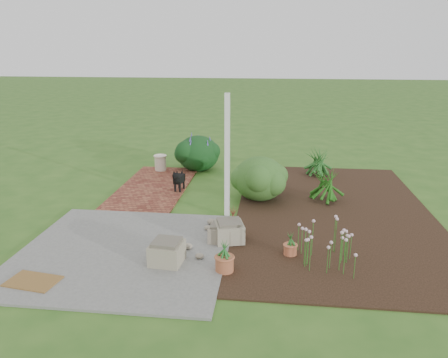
# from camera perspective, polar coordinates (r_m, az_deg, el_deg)

# --- Properties ---
(ground) EXTENTS (80.00, 80.00, 0.00)m
(ground) POSITION_cam_1_polar(r_m,az_deg,el_deg) (8.96, -1.58, -4.99)
(ground) COLOR #2F5B1C
(ground) RESTS_ON ground
(concrete_patio) EXTENTS (3.50, 3.50, 0.04)m
(concrete_patio) POSITION_cam_1_polar(r_m,az_deg,el_deg) (7.68, -12.90, -9.17)
(concrete_patio) COLOR slate
(concrete_patio) RESTS_ON ground
(brick_path) EXTENTS (1.60, 3.50, 0.04)m
(brick_path) POSITION_cam_1_polar(r_m,az_deg,el_deg) (10.91, -9.11, -1.01)
(brick_path) COLOR maroon
(brick_path) RESTS_ON ground
(garden_bed) EXTENTS (4.00, 7.00, 0.03)m
(garden_bed) POSITION_cam_1_polar(r_m,az_deg,el_deg) (9.42, 14.14, -4.29)
(garden_bed) COLOR black
(garden_bed) RESTS_ON ground
(veranda_post) EXTENTS (0.10, 0.10, 2.50)m
(veranda_post) POSITION_cam_1_polar(r_m,az_deg,el_deg) (8.63, 0.43, 2.89)
(veranda_post) COLOR white
(veranda_post) RESTS_ON ground
(stone_trough_near) EXTENTS (0.54, 0.54, 0.33)m
(stone_trough_near) POSITION_cam_1_polar(r_m,az_deg,el_deg) (7.08, -7.47, -9.56)
(stone_trough_near) COLOR gray
(stone_trough_near) RESTS_ON concrete_patio
(stone_trough_mid) EXTENTS (0.45, 0.45, 0.27)m
(stone_trough_mid) POSITION_cam_1_polar(r_m,az_deg,el_deg) (7.77, -0.33, -7.12)
(stone_trough_mid) COLOR gray
(stone_trough_mid) RESTS_ON concrete_patio
(stone_trough_far) EXTENTS (0.59, 0.59, 0.32)m
(stone_trough_far) POSITION_cam_1_polar(r_m,az_deg,el_deg) (7.77, 0.70, -6.94)
(stone_trough_far) COLOR gray
(stone_trough_far) RESTS_ON concrete_patio
(coir_doormat) EXTENTS (0.80, 0.57, 0.02)m
(coir_doormat) POSITION_cam_1_polar(r_m,az_deg,el_deg) (7.14, -23.69, -12.12)
(coir_doormat) COLOR brown
(coir_doormat) RESTS_ON concrete_patio
(black_dog) EXTENTS (0.22, 0.58, 0.50)m
(black_dog) POSITION_cam_1_polar(r_m,az_deg,el_deg) (10.39, -5.96, 0.03)
(black_dog) COLOR black
(black_dog) RESTS_ON brick_path
(cream_ceramic_urn) EXTENTS (0.33, 0.33, 0.42)m
(cream_ceramic_urn) POSITION_cam_1_polar(r_m,az_deg,el_deg) (12.22, -8.31, 2.10)
(cream_ceramic_urn) COLOR beige
(cream_ceramic_urn) RESTS_ON brick_path
(evergreen_shrub) EXTENTS (1.31, 1.31, 1.00)m
(evergreen_shrub) POSITION_cam_1_polar(r_m,az_deg,el_deg) (9.81, 4.69, 0.21)
(evergreen_shrub) COLOR #0F3C14
(evergreen_shrub) RESTS_ON garden_bed
(agapanthus_clump_back) EXTENTS (1.25, 1.25, 0.90)m
(agapanthus_clump_back) POSITION_cam_1_polar(r_m,az_deg,el_deg) (9.90, 13.11, -0.34)
(agapanthus_clump_back) COLOR #0E3F0B
(agapanthus_clump_back) RESTS_ON garden_bed
(agapanthus_clump_front) EXTENTS (1.20, 1.20, 0.83)m
(agapanthus_clump_front) POSITION_cam_1_polar(r_m,az_deg,el_deg) (11.90, 12.13, 2.48)
(agapanthus_clump_front) COLOR #113617
(agapanthus_clump_front) RESTS_ON garden_bed
(pink_flower_patch) EXTENTS (1.30, 1.30, 0.63)m
(pink_flower_patch) POSITION_cam_1_polar(r_m,az_deg,el_deg) (7.14, 13.22, -8.39)
(pink_flower_patch) COLOR #113D0F
(pink_flower_patch) RESTS_ON garden_bed
(terracotta_pot_bronze) EXTENTS (0.34, 0.34, 0.23)m
(terracotta_pot_bronze) POSITION_cam_1_polar(r_m,az_deg,el_deg) (8.01, 1.18, -6.59)
(terracotta_pot_bronze) COLOR #A64F38
(terracotta_pot_bronze) RESTS_ON garden_bed
(terracotta_pot_small_left) EXTENTS (0.25, 0.25, 0.18)m
(terracotta_pot_small_left) POSITION_cam_1_polar(r_m,az_deg,el_deg) (7.41, 8.65, -9.07)
(terracotta_pot_small_left) COLOR #B9613E
(terracotta_pot_small_left) RESTS_ON garden_bed
(terracotta_pot_small_right) EXTENTS (0.36, 0.36, 0.24)m
(terracotta_pot_small_right) POSITION_cam_1_polar(r_m,az_deg,el_deg) (6.82, 0.06, -11.00)
(terracotta_pot_small_right) COLOR #A15836
(terracotta_pot_small_right) RESTS_ON garden_bed
(purple_flowering_bush) EXTENTS (1.55, 1.55, 1.00)m
(purple_flowering_bush) POSITION_cam_1_polar(r_m,az_deg,el_deg) (12.23, -3.41, 3.48)
(purple_flowering_bush) COLOR black
(purple_flowering_bush) RESTS_ON ground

